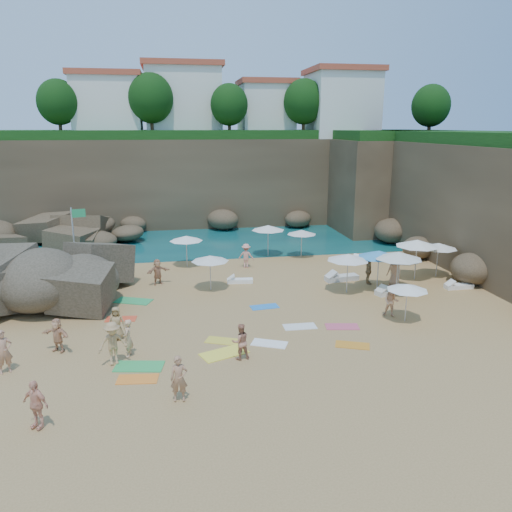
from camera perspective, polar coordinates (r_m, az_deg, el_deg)
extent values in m
plane|color=tan|center=(25.85, -3.25, -6.15)|extent=(120.00, 120.00, 0.00)
plane|color=#0C4751|center=(54.85, -6.93, 4.92)|extent=(120.00, 120.00, 0.00)
cube|color=brown|center=(49.51, -4.41, 8.61)|extent=(44.00, 8.00, 8.00)
cube|color=brown|center=(39.02, 24.17, 5.76)|extent=(8.00, 30.00, 8.00)
cube|color=brown|center=(48.50, 14.31, 8.08)|extent=(10.00, 12.00, 8.00)
cube|color=white|center=(50.32, -16.55, 15.87)|extent=(6.00, 5.00, 5.50)
cube|color=#B2472D|center=(50.50, -16.81, 19.27)|extent=(6.48, 5.40, 0.50)
cube|color=white|center=(51.09, -8.31, 16.84)|extent=(7.00, 6.00, 6.50)
cube|color=#B2472D|center=(51.35, -8.46, 20.74)|extent=(7.56, 6.48, 0.50)
cube|color=white|center=(50.96, 1.16, 16.14)|extent=(5.00, 5.00, 5.00)
cube|color=#B2472D|center=(51.11, 1.17, 19.22)|extent=(5.40, 5.40, 0.50)
cube|color=white|center=(50.87, 9.71, 16.51)|extent=(6.00, 6.00, 6.00)
cube|color=#B2472D|center=(51.09, 9.88, 20.15)|extent=(6.48, 6.48, 0.50)
sphere|color=#11380F|center=(48.95, -21.69, 16.04)|extent=(3.60, 3.60, 3.60)
sphere|color=#11380F|center=(48.09, -11.95, 17.25)|extent=(4.05, 4.05, 4.05)
sphere|color=#11380F|center=(47.40, -3.08, 16.89)|extent=(3.42, 3.42, 3.42)
sphere|color=#11380F|center=(48.75, 5.49, 17.16)|extent=(3.78, 3.78, 3.78)
sphere|color=#11380F|center=(45.55, 19.36, 15.91)|extent=(3.15, 3.15, 3.15)
cylinder|color=white|center=(56.48, -25.72, 6.94)|extent=(0.10, 0.10, 6.00)
cylinder|color=white|center=(56.09, -24.24, 7.06)|extent=(0.10, 0.10, 6.00)
cylinder|color=white|center=(55.74, -22.73, 7.17)|extent=(0.10, 0.10, 6.00)
cylinder|color=silver|center=(32.57, -20.07, 1.40)|extent=(0.09, 0.09, 4.40)
cube|color=#269B58|center=(32.15, -19.60, 4.63)|extent=(0.76, 0.24, 0.50)
cylinder|color=silver|center=(33.69, -7.93, 0.45)|extent=(0.06, 0.06, 1.98)
cone|color=white|center=(33.47, -7.99, 2.01)|extent=(2.22, 2.22, 0.34)
cylinder|color=silver|center=(35.91, 5.21, 1.34)|extent=(0.06, 0.06, 1.88)
cone|color=silver|center=(35.71, 5.24, 2.74)|extent=(2.11, 2.11, 0.32)
cylinder|color=silver|center=(36.15, 1.38, 1.68)|extent=(0.06, 0.06, 2.12)
cone|color=white|center=(35.94, 1.39, 3.25)|extent=(2.38, 2.38, 0.36)
cylinder|color=silver|center=(32.08, 17.80, -0.51)|extent=(0.07, 0.07, 2.33)
cone|color=white|center=(31.83, 17.95, 1.42)|extent=(2.62, 2.62, 0.40)
cylinder|color=silver|center=(33.15, 20.01, -0.50)|extent=(0.06, 0.06, 2.02)
cone|color=silver|center=(32.92, 20.15, 1.11)|extent=(2.26, 2.26, 0.34)
cylinder|color=silver|center=(28.69, -5.24, -2.04)|extent=(0.06, 0.06, 1.92)
cone|color=silver|center=(28.44, -5.28, -0.27)|extent=(2.16, 2.16, 0.33)
cylinder|color=silver|center=(29.79, 16.02, -1.91)|extent=(0.06, 0.06, 1.94)
cone|color=silver|center=(29.55, 16.14, -0.19)|extent=(2.18, 2.18, 0.33)
cylinder|color=silver|center=(28.85, 15.83, -2.03)|extent=(0.07, 0.07, 2.32)
cone|color=silver|center=(28.57, 15.98, 0.09)|extent=(2.60, 2.60, 0.40)
cylinder|color=silver|center=(28.57, 10.39, -2.08)|extent=(0.06, 0.06, 2.12)
cone|color=silver|center=(28.30, 10.48, -0.12)|extent=(2.38, 2.38, 0.36)
cylinder|color=silver|center=(29.43, 13.76, -1.71)|extent=(0.06, 0.06, 2.18)
cone|color=#3B90CB|center=(29.16, 13.88, 0.24)|extent=(2.45, 2.45, 0.37)
cylinder|color=silver|center=(25.15, 16.78, -5.24)|extent=(0.05, 0.05, 1.76)
cone|color=white|center=(24.88, 16.92, -3.42)|extent=(1.98, 1.98, 0.30)
cube|color=silver|center=(31.05, 9.71, -2.51)|extent=(1.61, 0.93, 0.24)
cube|color=silver|center=(30.96, 9.76, -2.49)|extent=(2.12, 0.95, 0.32)
cube|color=white|center=(35.60, 11.94, -0.36)|extent=(1.85, 1.50, 0.28)
cube|color=white|center=(30.10, -1.84, -2.85)|extent=(1.59, 0.68, 0.24)
cube|color=white|center=(31.36, 22.16, -3.23)|extent=(1.63, 0.55, 0.25)
cube|color=silver|center=(29.12, 15.08, -3.94)|extent=(1.89, 1.10, 0.28)
cube|color=orange|center=(19.67, -13.38, -13.52)|extent=(1.58, 0.91, 0.03)
cube|color=green|center=(20.57, -13.21, -12.18)|extent=(2.02, 1.26, 0.03)
cube|color=#FFED43|center=(21.14, -3.66, -11.03)|extent=(2.16, 1.62, 0.03)
cube|color=white|center=(23.79, 5.03, -8.04)|extent=(1.55, 0.79, 0.03)
cube|color=#EC4929|center=(25.47, -15.18, -6.95)|extent=(1.53, 0.87, 0.03)
cube|color=#297EDA|center=(26.18, 0.97, -5.82)|extent=(1.52, 0.88, 0.03)
cube|color=#CE506A|center=(24.04, 9.81, -7.96)|extent=(1.66, 1.03, 0.03)
cube|color=orange|center=(22.21, 10.96, -9.97)|extent=(1.61, 1.21, 0.03)
cube|color=green|center=(27.80, -13.83, -5.01)|extent=(2.17, 1.65, 0.03)
cube|color=yellow|center=(22.27, -3.86, -9.65)|extent=(1.63, 1.25, 0.03)
cube|color=white|center=(21.97, 1.54, -9.97)|extent=(1.71, 1.33, 0.03)
imported|color=tan|center=(21.51, -26.90, -9.72)|extent=(0.76, 0.67, 1.74)
imported|color=tan|center=(20.37, -1.79, -9.74)|extent=(0.82, 0.68, 1.51)
imported|color=#E49481|center=(33.10, -1.13, 0.03)|extent=(1.14, 0.79, 1.63)
imported|color=#9D7B4E|center=(30.42, 12.76, -1.68)|extent=(0.54, 0.99, 1.60)
imported|color=tan|center=(30.38, 15.55, -1.67)|extent=(0.90, 1.01, 1.82)
imported|color=tan|center=(30.20, -11.18, -1.78)|extent=(1.48, 0.96, 1.54)
imported|color=tan|center=(21.24, -14.43, -9.07)|extent=(0.44, 0.62, 1.58)
imported|color=tan|center=(20.90, -15.91, -11.26)|extent=(1.54, 1.99, 0.47)
imported|color=#EEA787|center=(17.79, -23.68, -17.01)|extent=(1.60, 1.84, 0.39)
imported|color=#9C7D4E|center=(23.15, -15.55, -8.72)|extent=(0.82, 1.53, 0.39)
imported|color=tan|center=(22.76, -21.64, -9.68)|extent=(1.88, 1.92, 0.38)
imported|color=#A87754|center=(17.95, -8.71, -15.52)|extent=(0.65, 1.64, 0.39)
imported|color=#F0B588|center=(25.65, 15.10, -6.14)|extent=(1.40, 1.68, 0.57)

